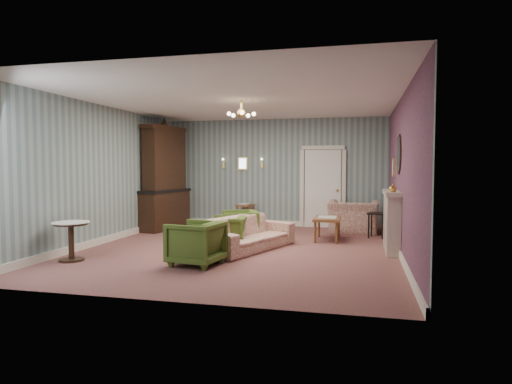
% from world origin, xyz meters
% --- Properties ---
extents(floor, '(7.00, 7.00, 0.00)m').
position_xyz_m(floor, '(0.00, 0.00, 0.00)').
color(floor, brown).
rests_on(floor, ground).
extents(ceiling, '(7.00, 7.00, 0.00)m').
position_xyz_m(ceiling, '(0.00, 0.00, 2.90)').
color(ceiling, white).
rests_on(ceiling, ground).
extents(wall_back, '(6.00, 0.00, 6.00)m').
position_xyz_m(wall_back, '(0.00, 3.50, 1.45)').
color(wall_back, slate).
rests_on(wall_back, ground).
extents(wall_front, '(6.00, 0.00, 6.00)m').
position_xyz_m(wall_front, '(0.00, -3.50, 1.45)').
color(wall_front, slate).
rests_on(wall_front, ground).
extents(wall_left, '(0.00, 7.00, 7.00)m').
position_xyz_m(wall_left, '(-3.00, 0.00, 1.45)').
color(wall_left, slate).
rests_on(wall_left, ground).
extents(wall_right, '(0.00, 7.00, 7.00)m').
position_xyz_m(wall_right, '(3.00, 0.00, 1.45)').
color(wall_right, slate).
rests_on(wall_right, ground).
extents(wall_right_floral, '(0.00, 7.00, 7.00)m').
position_xyz_m(wall_right_floral, '(2.98, 0.00, 1.45)').
color(wall_right_floral, '#A3515F').
rests_on(wall_right_floral, ground).
extents(door, '(1.12, 0.12, 2.16)m').
position_xyz_m(door, '(1.30, 3.46, 1.08)').
color(door, white).
rests_on(door, floor).
extents(olive_chair_a, '(0.84, 0.88, 0.80)m').
position_xyz_m(olive_chair_a, '(-0.35, -1.57, 0.40)').
color(olive_chair_a, '#435D20').
rests_on(olive_chair_a, floor).
extents(olive_chair_b, '(0.73, 0.77, 0.73)m').
position_xyz_m(olive_chair_b, '(-0.26, -0.09, 0.36)').
color(olive_chair_b, '#435D20').
rests_on(olive_chair_b, floor).
extents(olive_chair_c, '(0.90, 0.93, 0.76)m').
position_xyz_m(olive_chair_c, '(-0.23, 0.71, 0.38)').
color(olive_chair_c, '#435D20').
rests_on(olive_chair_c, floor).
extents(sofa_chintz, '(1.39, 2.31, 0.87)m').
position_xyz_m(sofa_chintz, '(0.15, -0.08, 0.43)').
color(sofa_chintz, brown).
rests_on(sofa_chintz, floor).
extents(wingback_chair, '(1.23, 0.83, 1.05)m').
position_xyz_m(wingback_chair, '(2.12, 2.68, 0.52)').
color(wingback_chair, brown).
rests_on(wingback_chair, floor).
extents(dresser, '(0.84, 1.76, 2.81)m').
position_xyz_m(dresser, '(-2.65, 2.18, 1.40)').
color(dresser, black).
rests_on(dresser, floor).
extents(fireplace, '(0.30, 1.40, 1.16)m').
position_xyz_m(fireplace, '(2.86, 0.40, 0.58)').
color(fireplace, beige).
rests_on(fireplace, floor).
extents(mantel_vase, '(0.15, 0.15, 0.15)m').
position_xyz_m(mantel_vase, '(2.84, 0.00, 1.23)').
color(mantel_vase, gold).
rests_on(mantel_vase, fireplace).
extents(oval_mirror, '(0.04, 0.76, 0.84)m').
position_xyz_m(oval_mirror, '(2.96, 0.40, 1.85)').
color(oval_mirror, white).
rests_on(oval_mirror, wall_right).
extents(framed_print, '(0.04, 0.34, 0.42)m').
position_xyz_m(framed_print, '(2.97, 1.75, 1.60)').
color(framed_print, gold).
rests_on(framed_print, wall_right).
extents(coffee_table, '(0.56, 1.01, 0.51)m').
position_xyz_m(coffee_table, '(1.58, 1.38, 0.26)').
color(coffee_table, brown).
rests_on(coffee_table, floor).
extents(side_table_black, '(0.46, 0.46, 0.58)m').
position_xyz_m(side_table_black, '(2.65, 1.96, 0.29)').
color(side_table_black, black).
rests_on(side_table_black, floor).
extents(pedestal_table, '(0.68, 0.68, 0.68)m').
position_xyz_m(pedestal_table, '(-2.55, -1.76, 0.34)').
color(pedestal_table, black).
rests_on(pedestal_table, floor).
extents(nesting_table, '(0.48, 0.56, 0.65)m').
position_xyz_m(nesting_table, '(-0.74, 3.15, 0.32)').
color(nesting_table, brown).
rests_on(nesting_table, floor).
extents(gilt_mirror_back, '(0.28, 0.06, 0.36)m').
position_xyz_m(gilt_mirror_back, '(-0.90, 3.46, 1.70)').
color(gilt_mirror_back, gold).
rests_on(gilt_mirror_back, wall_back).
extents(sconce_left, '(0.16, 0.12, 0.30)m').
position_xyz_m(sconce_left, '(-1.45, 3.44, 1.70)').
color(sconce_left, gold).
rests_on(sconce_left, wall_back).
extents(sconce_right, '(0.16, 0.12, 0.30)m').
position_xyz_m(sconce_right, '(-0.35, 3.44, 1.70)').
color(sconce_right, gold).
rests_on(sconce_right, wall_back).
extents(chandelier, '(0.56, 0.56, 0.36)m').
position_xyz_m(chandelier, '(0.00, 0.00, 2.63)').
color(chandelier, gold).
rests_on(chandelier, ceiling).
extents(burgundy_cushion, '(0.41, 0.28, 0.39)m').
position_xyz_m(burgundy_cushion, '(2.07, 2.53, 0.48)').
color(burgundy_cushion, '#5D1E17').
rests_on(burgundy_cushion, wingback_chair).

